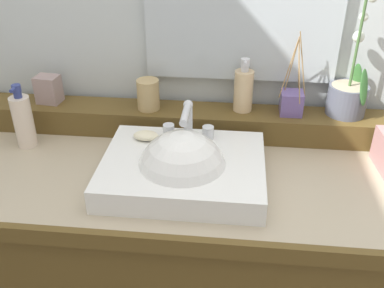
{
  "coord_description": "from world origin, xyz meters",
  "views": [
    {
      "loc": [
        0.09,
        -1.0,
        1.54
      ],
      "look_at": [
        -0.01,
        -0.02,
        0.96
      ],
      "focal_mm": 41.2,
      "sensor_mm": 36.0,
      "label": 1
    }
  ],
  "objects_px": {
    "soap_bar": "(146,136)",
    "sink_basin": "(183,172)",
    "potted_plant": "(348,95)",
    "soap_dispenser": "(244,89)",
    "lotion_bottle": "(23,120)",
    "tumbler_cup": "(148,95)",
    "reed_diffuser": "(291,102)",
    "trinket_box": "(48,89)"
  },
  "relations": [
    {
      "from": "potted_plant",
      "to": "soap_bar",
      "type": "bearing_deg",
      "value": -161.39
    },
    {
      "from": "trinket_box",
      "to": "soap_dispenser",
      "type": "bearing_deg",
      "value": 7.22
    },
    {
      "from": "soap_dispenser",
      "to": "reed_diffuser",
      "type": "xyz_separation_m",
      "value": [
        0.14,
        -0.01,
        -0.03
      ]
    },
    {
      "from": "soap_dispenser",
      "to": "reed_diffuser",
      "type": "distance_m",
      "value": 0.15
    },
    {
      "from": "lotion_bottle",
      "to": "potted_plant",
      "type": "bearing_deg",
      "value": 9.21
    },
    {
      "from": "soap_bar",
      "to": "potted_plant",
      "type": "bearing_deg",
      "value": 18.61
    },
    {
      "from": "soap_bar",
      "to": "sink_basin",
      "type": "bearing_deg",
      "value": -41.23
    },
    {
      "from": "reed_diffuser",
      "to": "lotion_bottle",
      "type": "xyz_separation_m",
      "value": [
        -0.78,
        -0.14,
        -0.03
      ]
    },
    {
      "from": "potted_plant",
      "to": "trinket_box",
      "type": "bearing_deg",
      "value": -179.14
    },
    {
      "from": "trinket_box",
      "to": "soap_bar",
      "type": "bearing_deg",
      "value": -20.92
    },
    {
      "from": "sink_basin",
      "to": "lotion_bottle",
      "type": "distance_m",
      "value": 0.51
    },
    {
      "from": "tumbler_cup",
      "to": "lotion_bottle",
      "type": "relative_size",
      "value": 0.48
    },
    {
      "from": "lotion_bottle",
      "to": "tumbler_cup",
      "type": "bearing_deg",
      "value": 19.73
    },
    {
      "from": "soap_bar",
      "to": "trinket_box",
      "type": "distance_m",
      "value": 0.39
    },
    {
      "from": "sink_basin",
      "to": "soap_bar",
      "type": "relative_size",
      "value": 5.97
    },
    {
      "from": "soap_dispenser",
      "to": "trinket_box",
      "type": "distance_m",
      "value": 0.61
    },
    {
      "from": "potted_plant",
      "to": "lotion_bottle",
      "type": "bearing_deg",
      "value": -170.79
    },
    {
      "from": "soap_dispenser",
      "to": "tumbler_cup",
      "type": "xyz_separation_m",
      "value": [
        -0.29,
        -0.02,
        -0.02
      ]
    },
    {
      "from": "soap_bar",
      "to": "soap_dispenser",
      "type": "height_order",
      "value": "soap_dispenser"
    },
    {
      "from": "sink_basin",
      "to": "trinket_box",
      "type": "distance_m",
      "value": 0.54
    },
    {
      "from": "reed_diffuser",
      "to": "lotion_bottle",
      "type": "height_order",
      "value": "reed_diffuser"
    },
    {
      "from": "soap_bar",
      "to": "lotion_bottle",
      "type": "relative_size",
      "value": 0.36
    },
    {
      "from": "reed_diffuser",
      "to": "trinket_box",
      "type": "xyz_separation_m",
      "value": [
        -0.75,
        0.0,
        0.01
      ]
    },
    {
      "from": "potted_plant",
      "to": "reed_diffuser",
      "type": "height_order",
      "value": "potted_plant"
    },
    {
      "from": "sink_basin",
      "to": "soap_dispenser",
      "type": "relative_size",
      "value": 2.57
    },
    {
      "from": "reed_diffuser",
      "to": "soap_dispenser",
      "type": "bearing_deg",
      "value": 176.34
    },
    {
      "from": "tumbler_cup",
      "to": "sink_basin",
      "type": "bearing_deg",
      "value": -62.48
    },
    {
      "from": "tumbler_cup",
      "to": "reed_diffuser",
      "type": "relative_size",
      "value": 0.37
    },
    {
      "from": "potted_plant",
      "to": "soap_dispenser",
      "type": "xyz_separation_m",
      "value": [
        -0.31,
        -0.01,
        0.01
      ]
    },
    {
      "from": "soap_dispenser",
      "to": "reed_diffuser",
      "type": "relative_size",
      "value": 0.65
    },
    {
      "from": "trinket_box",
      "to": "potted_plant",
      "type": "bearing_deg",
      "value": 7.42
    },
    {
      "from": "sink_basin",
      "to": "reed_diffuser",
      "type": "xyz_separation_m",
      "value": [
        0.29,
        0.28,
        0.09
      ]
    },
    {
      "from": "tumbler_cup",
      "to": "reed_diffuser",
      "type": "xyz_separation_m",
      "value": [
        0.43,
        0.01,
        -0.01
      ]
    },
    {
      "from": "potted_plant",
      "to": "trinket_box",
      "type": "height_order",
      "value": "potted_plant"
    },
    {
      "from": "tumbler_cup",
      "to": "trinket_box",
      "type": "relative_size",
      "value": 1.08
    },
    {
      "from": "sink_basin",
      "to": "soap_bar",
      "type": "height_order",
      "value": "sink_basin"
    },
    {
      "from": "sink_basin",
      "to": "tumbler_cup",
      "type": "distance_m",
      "value": 0.31
    },
    {
      "from": "lotion_bottle",
      "to": "sink_basin",
      "type": "bearing_deg",
      "value": -16.11
    },
    {
      "from": "trinket_box",
      "to": "lotion_bottle",
      "type": "bearing_deg",
      "value": -94.61
    },
    {
      "from": "soap_dispenser",
      "to": "tumbler_cup",
      "type": "distance_m",
      "value": 0.29
    },
    {
      "from": "soap_dispenser",
      "to": "soap_bar",
      "type": "bearing_deg",
      "value": -144.83
    },
    {
      "from": "soap_bar",
      "to": "trinket_box",
      "type": "xyz_separation_m",
      "value": [
        -0.34,
        0.18,
        0.05
      ]
    }
  ]
}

